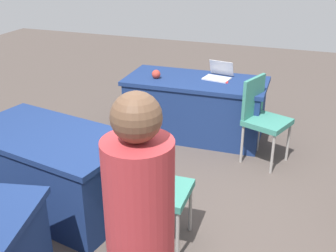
# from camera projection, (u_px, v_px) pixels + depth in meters

# --- Properties ---
(ground_plane) EXTENTS (14.40, 14.40, 0.00)m
(ground_plane) POSITION_uv_depth(u_px,v_px,m) (180.00, 228.00, 3.69)
(ground_plane) COLOR #4C423D
(table_foreground) EXTENTS (1.78, 0.87, 0.76)m
(table_foreground) POSITION_uv_depth(u_px,v_px,m) (195.00, 107.00, 5.33)
(table_foreground) COLOR navy
(table_foreground) RESTS_ON ground
(table_mid_right) EXTENTS (1.70, 1.13, 0.76)m
(table_mid_right) POSITION_uv_depth(u_px,v_px,m) (52.00, 170.00, 3.88)
(table_mid_right) COLOR navy
(table_mid_right) RESTS_ON ground
(chair_tucked_left) EXTENTS (0.45, 0.45, 0.96)m
(chair_tucked_left) POSITION_uv_depth(u_px,v_px,m) (154.00, 182.00, 3.35)
(chair_tucked_left) COLOR #9E9993
(chair_tucked_left) RESTS_ON ground
(chair_by_pillar) EXTENTS (0.57, 0.57, 0.97)m
(chair_by_pillar) POSITION_uv_depth(u_px,v_px,m) (262.00, 115.00, 4.62)
(chair_by_pillar) COLOR #9E9993
(chair_by_pillar) RESTS_ON ground
(person_attendee_browsing) EXTENTS (0.37, 0.37, 1.76)m
(person_attendee_browsing) POSITION_uv_depth(u_px,v_px,m) (140.00, 239.00, 2.06)
(person_attendee_browsing) COLOR #26262D
(person_attendee_browsing) RESTS_ON ground
(laptop_silver) EXTENTS (0.36, 0.34, 0.21)m
(laptop_silver) POSITION_uv_depth(u_px,v_px,m) (218.00, 75.00, 5.20)
(laptop_silver) COLOR silver
(laptop_silver) RESTS_ON table_foreground
(yarn_ball) EXTENTS (0.11, 0.11, 0.11)m
(yarn_ball) POSITION_uv_depth(u_px,v_px,m) (156.00, 74.00, 5.19)
(yarn_ball) COLOR #B2382D
(yarn_ball) RESTS_ON table_foreground
(scissors_red) EXTENTS (0.06, 0.18, 0.01)m
(scissors_red) POSITION_uv_depth(u_px,v_px,m) (227.00, 81.00, 5.10)
(scissors_red) COLOR red
(scissors_red) RESTS_ON table_foreground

